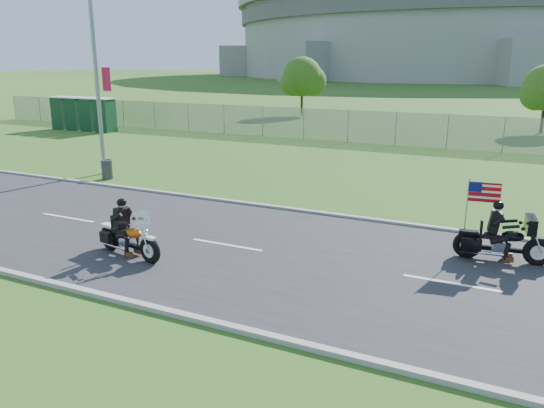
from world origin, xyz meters
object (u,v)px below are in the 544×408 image
at_px(streetlight, 98,45).
at_px(motorcycle_lead, 128,239).
at_px(porta_toilet_a, 105,116).
at_px(motorcycle_follow, 502,242).
at_px(porta_toilet_b, 90,115).
at_px(porta_toilet_d, 62,113).
at_px(trash_can, 107,170).
at_px(porta_toilet_c, 76,114).

xyz_separation_m(streetlight, motorcycle_lead, (8.06, -8.03, -5.14)).
distance_m(porta_toilet_a, motorcycle_follow, 30.81).
bearing_deg(motorcycle_lead, porta_toilet_b, 147.09).
relative_size(porta_toilet_b, porta_toilet_d, 1.00).
distance_m(porta_toilet_b, motorcycle_lead, 27.09).
height_order(porta_toilet_b, trash_can, porta_toilet_b).
bearing_deg(motorcycle_lead, motorcycle_follow, 34.59).
bearing_deg(porta_toilet_c, trash_can, -40.72).
xyz_separation_m(porta_toilet_c, trash_can, (13.73, -11.82, -0.75)).
distance_m(porta_toilet_d, motorcycle_follow, 34.54).
bearing_deg(porta_toilet_c, motorcycle_follow, -26.73).
xyz_separation_m(streetlight, porta_toilet_c, (-12.82, 10.78, -4.49)).
height_order(streetlight, porta_toilet_a, streetlight).
bearing_deg(streetlight, porta_toilet_c, 139.94).
xyz_separation_m(porta_toilet_a, motorcycle_lead, (18.08, -18.81, -0.65)).
xyz_separation_m(porta_toilet_a, porta_toilet_b, (-1.40, 0.00, 0.00)).
height_order(porta_toilet_d, motorcycle_lead, porta_toilet_d).
xyz_separation_m(streetlight, porta_toilet_d, (-14.22, 10.78, -4.49)).
relative_size(porta_toilet_d, motorcycle_lead, 0.99).
relative_size(porta_toilet_b, trash_can, 2.85).
bearing_deg(trash_can, porta_toilet_d, 142.00).
distance_m(porta_toilet_a, trash_can, 16.12).
distance_m(porta_toilet_a, porta_toilet_b, 1.40).
bearing_deg(porta_toilet_b, trash_can, -43.79).
xyz_separation_m(porta_toilet_a, motorcycle_follow, (26.92, -14.97, -0.60)).
xyz_separation_m(motorcycle_lead, trash_can, (-7.15, 6.99, -0.10)).
bearing_deg(streetlight, trash_can, -48.76).
xyz_separation_m(porta_toilet_b, porta_toilet_c, (-1.40, 0.00, 0.00)).
height_order(porta_toilet_c, porta_toilet_d, same).
xyz_separation_m(porta_toilet_a, porta_toilet_d, (-4.20, 0.00, 0.00)).
bearing_deg(porta_toilet_d, porta_toilet_c, 0.00).
bearing_deg(porta_toilet_b, porta_toilet_d, 180.00).
bearing_deg(trash_can, motorcycle_lead, -44.36).
bearing_deg(porta_toilet_c, streetlight, -40.06).
relative_size(porta_toilet_a, motorcycle_follow, 0.96).
height_order(porta_toilet_b, motorcycle_lead, porta_toilet_b).
xyz_separation_m(motorcycle_follow, trash_can, (-15.99, 3.15, -0.15)).
height_order(porta_toilet_a, porta_toilet_d, same).
height_order(motorcycle_lead, trash_can, motorcycle_lead).
distance_m(porta_toilet_b, trash_can, 17.10).
distance_m(motorcycle_follow, trash_can, 16.30).
distance_m(porta_toilet_a, porta_toilet_d, 4.20).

